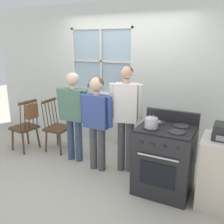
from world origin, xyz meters
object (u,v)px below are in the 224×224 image
(chair_near_wall, at_px, (57,128))
(stove, at_px, (165,159))
(handbag, at_px, (31,111))
(potted_plant, at_px, (89,89))
(side_counter, at_px, (223,173))
(person_teen_center, at_px, (97,115))
(kettle, at_px, (152,121))
(chair_by_window, at_px, (25,128))
(person_elderly_left, at_px, (73,109))
(person_adult_right, at_px, (126,111))

(chair_near_wall, height_order, stove, stove)
(handbag, bearing_deg, potted_plant, 59.75)
(chair_near_wall, xyz_separation_m, handbag, (-0.32, -0.29, 0.36))
(chair_near_wall, distance_m, side_counter, 2.92)
(person_teen_center, height_order, kettle, person_teen_center)
(stove, bearing_deg, person_teen_center, 175.01)
(potted_plant, bearing_deg, side_counter, -23.22)
(chair_by_window, bearing_deg, person_elderly_left, 100.84)
(stove, xyz_separation_m, kettle, (-0.17, -0.13, 0.55))
(stove, height_order, potted_plant, potted_plant)
(potted_plant, relative_size, side_counter, 0.32)
(chair_by_window, relative_size, side_counter, 1.09)
(person_elderly_left, xyz_separation_m, person_adult_right, (0.93, 0.07, 0.06))
(chair_near_wall, xyz_separation_m, person_adult_right, (1.46, -0.13, 0.54))
(person_adult_right, distance_m, stove, 0.91)
(chair_near_wall, bearing_deg, person_adult_right, -96.71)
(chair_by_window, xyz_separation_m, potted_plant, (0.82, 0.98, 0.64))
(person_teen_center, relative_size, side_counter, 1.66)
(handbag, bearing_deg, person_teen_center, -0.42)
(chair_by_window, distance_m, kettle, 2.63)
(person_elderly_left, xyz_separation_m, handbag, (-0.85, -0.10, -0.12))
(potted_plant, relative_size, handbag, 0.95)
(stove, height_order, kettle, kettle)
(person_adult_right, bearing_deg, person_elderly_left, 168.96)
(person_elderly_left, height_order, kettle, person_elderly_left)
(person_teen_center, distance_m, person_adult_right, 0.45)
(side_counter, bearing_deg, person_elderly_left, 174.94)
(stove, distance_m, potted_plant, 2.28)
(potted_plant, bearing_deg, handbag, -120.25)
(chair_near_wall, relative_size, handbag, 3.18)
(kettle, bearing_deg, person_elderly_left, 167.11)
(chair_by_window, bearing_deg, person_adult_right, 101.10)
(chair_by_window, height_order, potted_plant, potted_plant)
(kettle, bearing_deg, potted_plant, 144.05)
(person_teen_center, relative_size, kettle, 6.06)
(side_counter, bearing_deg, chair_near_wall, 172.10)
(potted_plant, bearing_deg, chair_near_wall, -110.68)
(potted_plant, height_order, handbag, potted_plant)
(person_elderly_left, height_order, side_counter, person_elderly_left)
(stove, relative_size, kettle, 4.39)
(person_teen_center, height_order, potted_plant, person_teen_center)
(person_teen_center, distance_m, kettle, 0.98)
(chair_near_wall, bearing_deg, person_teen_center, -107.61)
(chair_by_window, height_order, person_elderly_left, person_elderly_left)
(potted_plant, bearing_deg, person_teen_center, -52.70)
(stove, relative_size, side_counter, 1.20)
(person_teen_center, bearing_deg, person_adult_right, 21.91)
(person_teen_center, xyz_separation_m, kettle, (0.95, -0.23, 0.11))
(chair_by_window, distance_m, chair_near_wall, 0.61)
(chair_by_window, height_order, person_teen_center, person_teen_center)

